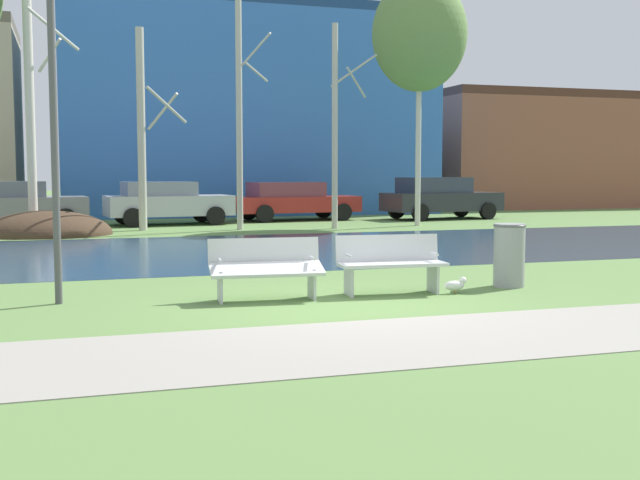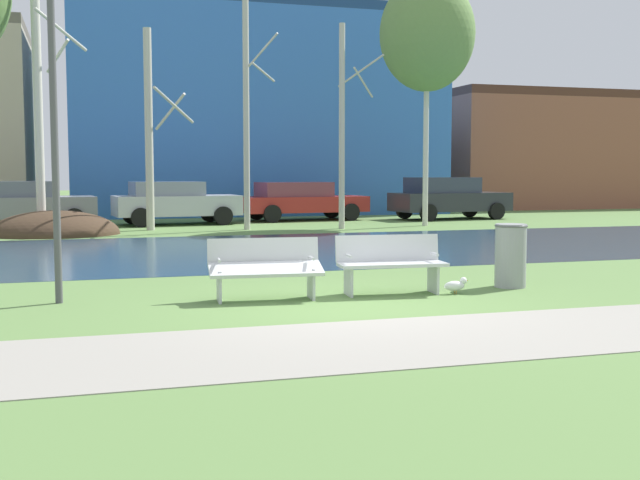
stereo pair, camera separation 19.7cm
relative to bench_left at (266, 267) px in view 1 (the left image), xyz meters
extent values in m
plane|color=#5B7F42|center=(0.95, 9.20, -0.47)|extent=(120.00, 120.00, 0.00)
cube|color=gray|center=(0.95, -3.08, -0.47)|extent=(60.00, 2.36, 0.01)
cube|color=#284256|center=(0.95, 7.07, -0.47)|extent=(80.00, 8.44, 0.01)
ellipsoid|color=#423021|center=(-3.26, 13.10, -0.47)|extent=(3.70, 3.10, 1.40)
cube|color=silver|center=(-0.01, -0.09, -0.02)|extent=(1.63, 0.61, 0.18)
cube|color=silver|center=(0.02, 0.18, 0.20)|extent=(1.60, 0.22, 0.40)
cube|color=silver|center=(-0.66, 0.02, -0.25)|extent=(0.08, 0.43, 0.45)
cube|color=silver|center=(0.65, -0.09, -0.25)|extent=(0.08, 0.43, 0.45)
cylinder|color=silver|center=(-0.66, -0.02, 0.12)|extent=(0.07, 0.28, 0.04)
cylinder|color=silver|center=(0.65, -0.13, 0.12)|extent=(0.07, 0.28, 0.04)
cube|color=silver|center=(1.90, -0.09, -0.02)|extent=(1.63, 0.61, 0.05)
cube|color=silver|center=(1.93, 0.18, 0.20)|extent=(1.60, 0.22, 0.40)
cube|color=silver|center=(1.25, 0.02, -0.25)|extent=(0.08, 0.43, 0.45)
cube|color=silver|center=(2.56, -0.09, -0.25)|extent=(0.08, 0.43, 0.45)
cylinder|color=silver|center=(1.25, -0.02, 0.12)|extent=(0.07, 0.28, 0.04)
cylinder|color=silver|center=(2.56, -0.13, 0.12)|extent=(0.07, 0.28, 0.04)
cylinder|color=gray|center=(3.98, 0.10, 0.03)|extent=(0.49, 0.49, 1.00)
torus|color=#545557|center=(3.98, 0.10, 0.50)|extent=(0.51, 0.51, 0.04)
ellipsoid|color=white|center=(2.82, -0.28, -0.35)|extent=(0.33, 0.15, 0.15)
sphere|color=white|center=(2.97, -0.28, -0.28)|extent=(0.10, 0.10, 0.10)
cone|color=gold|center=(3.02, -0.28, -0.28)|extent=(0.06, 0.03, 0.03)
cylinder|color=gold|center=(2.84, -0.31, -0.42)|extent=(0.01, 0.01, 0.10)
cylinder|color=gold|center=(2.84, -0.25, -0.42)|extent=(0.01, 0.01, 0.10)
cylinder|color=#4C4C51|center=(-2.80, 0.56, 1.99)|extent=(0.10, 0.10, 4.92)
cylinder|color=beige|center=(-3.63, 13.62, 3.40)|extent=(0.26, 0.26, 7.74)
cylinder|color=beige|center=(-3.06, 14.01, 4.75)|extent=(0.73, 1.00, 0.92)
cylinder|color=beige|center=(-2.92, 12.89, 5.32)|extent=(1.41, 1.38, 0.97)
cylinder|color=#BCB7A8|center=(-0.45, 14.11, 2.62)|extent=(0.25, 0.25, 6.19)
cylinder|color=#BCB7A8|center=(0.26, 14.59, 3.23)|extent=(0.88, 1.22, 1.11)
cylinder|color=#BCB7A8|center=(0.25, 13.39, 3.34)|extent=(1.37, 1.33, 1.00)
cylinder|color=#BCB7A8|center=(2.47, 13.44, 3.41)|extent=(0.19, 0.19, 7.77)
cylinder|color=#BCB7A8|center=(3.11, 13.87, 5.17)|extent=(0.78, 1.10, 0.97)
cylinder|color=#BCB7A8|center=(2.92, 12.97, 4.37)|extent=(0.93, 0.91, 0.49)
cylinder|color=#BCB7A8|center=(5.44, 12.98, 2.75)|extent=(0.19, 0.19, 6.44)
cylinder|color=#BCB7A8|center=(6.26, 13.54, 4.59)|extent=(1.08, 1.54, 0.93)
cylinder|color=#BCB7A8|center=(5.96, 12.44, 4.09)|extent=(0.99, 0.96, 0.83)
cylinder|color=beige|center=(8.57, 13.49, 3.60)|extent=(0.18, 0.18, 8.14)
ellipsoid|color=#668947|center=(8.57, 13.49, 5.88)|extent=(3.14, 3.14, 3.77)
cube|color=slate|center=(-4.25, 16.56, 0.19)|extent=(4.51, 2.26, 0.68)
cube|color=slate|center=(-4.60, 16.53, 0.78)|extent=(2.58, 1.85, 0.51)
cylinder|color=black|center=(-2.91, 17.62, -0.15)|extent=(0.66, 0.28, 0.64)
cylinder|color=black|center=(-2.73, 15.79, -0.15)|extent=(0.66, 0.28, 0.64)
cube|color=#B2B5BC|center=(0.63, 16.48, 0.19)|extent=(4.36, 2.23, 0.68)
cube|color=gray|center=(0.30, 16.45, 0.77)|extent=(2.50, 1.83, 0.48)
cylinder|color=black|center=(1.92, 17.53, -0.15)|extent=(0.66, 0.28, 0.64)
cylinder|color=black|center=(2.10, 15.72, -0.15)|extent=(0.66, 0.28, 0.64)
cylinder|color=black|center=(-0.84, 17.25, -0.15)|extent=(0.66, 0.28, 0.64)
cylinder|color=black|center=(-0.66, 15.44, -0.15)|extent=(0.66, 0.28, 0.64)
cube|color=maroon|center=(5.43, 17.52, 0.14)|extent=(4.83, 2.28, 0.58)
cube|color=brown|center=(5.06, 17.49, 0.69)|extent=(2.76, 1.86, 0.53)
cylinder|color=black|center=(6.88, 18.59, -0.15)|extent=(0.66, 0.28, 0.64)
cylinder|color=black|center=(7.06, 16.77, -0.15)|extent=(0.66, 0.28, 0.64)
cylinder|color=black|center=(3.81, 18.28, -0.15)|extent=(0.66, 0.28, 0.64)
cylinder|color=black|center=(3.99, 16.46, -0.15)|extent=(0.66, 0.28, 0.64)
cube|color=#282B30|center=(11.02, 16.60, 0.20)|extent=(4.65, 2.26, 0.69)
cube|color=#2F3648|center=(10.66, 16.57, 0.84)|extent=(2.66, 1.85, 0.59)
cylinder|color=black|center=(12.41, 17.66, -0.15)|extent=(0.66, 0.28, 0.64)
cylinder|color=black|center=(12.59, 15.84, -0.15)|extent=(0.66, 0.28, 0.64)
cylinder|color=black|center=(9.46, 17.36, -0.15)|extent=(0.66, 0.28, 0.64)
cylinder|color=black|center=(9.64, 15.55, -0.15)|extent=(0.66, 0.28, 0.64)
cube|color=#3870C6|center=(4.90, 25.00, 3.75)|extent=(15.65, 9.91, 8.43)
cube|color=navy|center=(4.90, 25.00, 8.16)|extent=(15.65, 9.91, 0.40)
cube|color=brown|center=(23.03, 25.32, 2.22)|extent=(17.00, 7.19, 5.38)
cube|color=#4E2C21|center=(23.03, 25.32, 5.11)|extent=(17.00, 7.19, 0.40)
camera|label=1|loc=(-2.64, -10.76, 1.35)|focal=44.22mm
camera|label=2|loc=(-2.45, -10.82, 1.35)|focal=44.22mm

